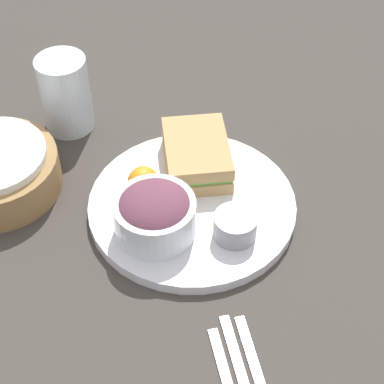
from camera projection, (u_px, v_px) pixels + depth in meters
name	position (u px, v px, depth m)	size (l,w,h in m)	color
ground_plane	(192.00, 210.00, 0.91)	(4.00, 4.00, 0.00)	#3D3833
plate	(192.00, 206.00, 0.90)	(0.29, 0.29, 0.02)	silver
sandwich	(196.00, 155.00, 0.93)	(0.14, 0.11, 0.05)	tan
salad_bowl	(155.00, 213.00, 0.83)	(0.11, 0.11, 0.07)	white
dressing_cup	(235.00, 226.00, 0.84)	(0.06, 0.06, 0.03)	#99999E
orange_wedge	(143.00, 182.00, 0.89)	(0.04, 0.04, 0.04)	orange
drink_glass	(65.00, 94.00, 0.99)	(0.08, 0.08, 0.12)	silver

